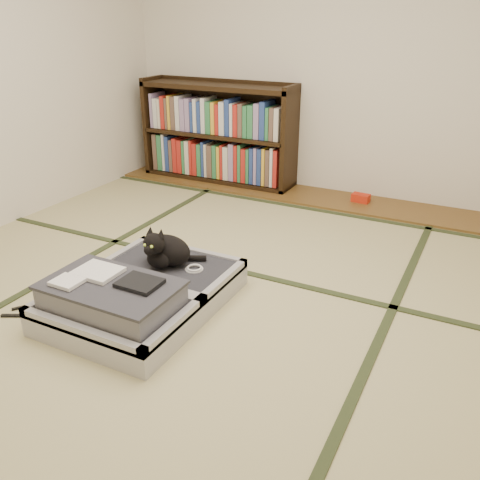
% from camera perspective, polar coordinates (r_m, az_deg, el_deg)
% --- Properties ---
extents(floor, '(4.50, 4.50, 0.00)m').
position_cam_1_polar(floor, '(2.99, -3.94, -6.64)').
color(floor, tan).
rests_on(floor, ground).
extents(wood_strip, '(4.00, 0.50, 0.02)m').
position_cam_1_polar(wood_strip, '(4.66, 8.76, 4.76)').
color(wood_strip, brown).
rests_on(wood_strip, ground).
extents(red_item, '(0.16, 0.10, 0.07)m').
position_cam_1_polar(red_item, '(4.58, 13.40, 4.62)').
color(red_item, red).
rests_on(red_item, wood_strip).
extents(room_shell, '(4.50, 4.50, 4.50)m').
position_cam_1_polar(room_shell, '(2.58, -4.92, 22.59)').
color(room_shell, white).
rests_on(room_shell, ground).
extents(tatami_borders, '(4.00, 4.50, 0.01)m').
position_cam_1_polar(tatami_borders, '(3.37, 0.36, -2.78)').
color(tatami_borders, '#2D381E').
rests_on(tatami_borders, ground).
extents(bookcase, '(1.53, 0.35, 0.99)m').
position_cam_1_polar(bookcase, '(5.02, -2.49, 11.64)').
color(bookcase, black).
rests_on(bookcase, wood_strip).
extents(suitcase, '(0.78, 1.04, 0.31)m').
position_cam_1_polar(suitcase, '(2.87, -11.30, -6.04)').
color(suitcase, '#ADAEB2').
rests_on(suitcase, floor).
extents(cat, '(0.35, 0.35, 0.28)m').
position_cam_1_polar(cat, '(3.02, -8.46, -1.16)').
color(cat, black).
rests_on(cat, suitcase).
extents(cable_coil, '(0.11, 0.11, 0.03)m').
position_cam_1_polar(cable_coil, '(2.99, -5.16, -3.22)').
color(cable_coil, white).
rests_on(cable_coil, suitcase).
extents(hanger, '(0.41, 0.28, 0.01)m').
position_cam_1_polar(hanger, '(3.05, -21.32, -7.62)').
color(hanger, black).
rests_on(hanger, floor).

